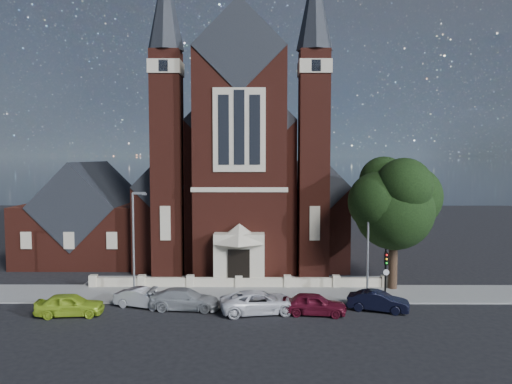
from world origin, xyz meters
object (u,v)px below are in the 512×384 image
(parish_hall, at_px, (91,221))
(car_lime_van, at_px, (70,305))
(car_silver_a, at_px, (143,298))
(car_silver_b, at_px, (185,299))
(street_lamp_left, at_px, (134,237))
(traffic_signal, at_px, (386,268))
(car_white_suv, at_px, (260,302))
(car_navy, at_px, (378,301))
(street_tree, at_px, (396,205))
(church, at_px, (244,179))
(street_lamp_right, at_px, (369,238))
(car_dark_red, at_px, (314,304))

(parish_hall, relative_size, car_lime_van, 2.71)
(car_silver_a, distance_m, car_silver_b, 3.14)
(street_lamp_left, relative_size, car_silver_a, 1.99)
(car_silver_b, bearing_deg, traffic_signal, -79.01)
(traffic_signal, distance_m, car_white_suv, 9.80)
(car_navy, bearing_deg, street_tree, -7.49)
(street_lamp_left, bearing_deg, parish_hall, 120.02)
(church, relative_size, traffic_signal, 8.72)
(parish_hall, xyz_separation_m, street_lamp_right, (26.09, -14.00, 0.59))
(street_tree, xyz_separation_m, car_navy, (-2.61, -5.30, -6.27))
(street_lamp_right, height_order, car_navy, street_lamp_right)
(car_silver_a, bearing_deg, parish_hall, 46.25)
(car_silver_a, relative_size, car_dark_red, 0.93)
(street_lamp_left, bearing_deg, car_navy, -11.34)
(street_lamp_right, xyz_separation_m, car_lime_van, (-21.28, -4.73, -3.83))
(church, xyz_separation_m, car_silver_b, (-3.60, -22.21, -7.46))
(street_lamp_right, bearing_deg, parish_hall, 151.78)
(street_tree, bearing_deg, street_lamp_right, -145.74)
(street_lamp_left, bearing_deg, car_lime_van, -124.71)
(car_lime_van, distance_m, car_dark_red, 16.62)
(street_tree, distance_m, street_lamp_right, 3.84)
(car_navy, bearing_deg, car_silver_a, 105.98)
(parish_hall, distance_m, street_tree, 31.27)
(parish_hall, distance_m, street_lamp_right, 29.62)
(car_lime_van, bearing_deg, street_lamp_right, -83.19)
(church, xyz_separation_m, traffic_signal, (11.00, -20.52, -5.60))
(traffic_signal, xyz_separation_m, car_dark_red, (-5.57, -2.83, -1.84))
(car_lime_van, relative_size, car_silver_b, 0.90)
(traffic_signal, bearing_deg, car_white_suv, -165.01)
(street_lamp_left, bearing_deg, street_tree, 4.76)
(parish_hall, bearing_deg, car_white_suv, -45.59)
(street_lamp_right, distance_m, car_silver_b, 14.59)
(car_lime_van, relative_size, car_dark_red, 1.03)
(car_dark_red, bearing_deg, car_silver_b, 90.02)
(street_lamp_right, bearing_deg, traffic_signal, -59.99)
(car_dark_red, height_order, car_navy, car_dark_red)
(car_lime_van, height_order, car_white_suv, car_lime_van)
(church, relative_size, car_dark_red, 7.98)
(car_white_suv, distance_m, car_navy, 8.30)
(church, xyz_separation_m, street_tree, (12.60, -17.23, -1.23))
(church, bearing_deg, car_dark_red, -76.92)
(car_silver_b, relative_size, car_dark_red, 1.15)
(street_tree, xyz_separation_m, car_dark_red, (-7.17, -6.11, -6.21))
(street_lamp_right, distance_m, car_silver_a, 17.47)
(car_silver_a, relative_size, car_white_suv, 0.74)
(car_lime_van, relative_size, car_navy, 1.07)
(car_white_suv, bearing_deg, church, -5.46)
(parish_hall, xyz_separation_m, car_navy, (25.99, -17.59, -3.32))
(car_navy, bearing_deg, church, 42.67)
(car_white_suv, height_order, car_dark_red, car_white_suv)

